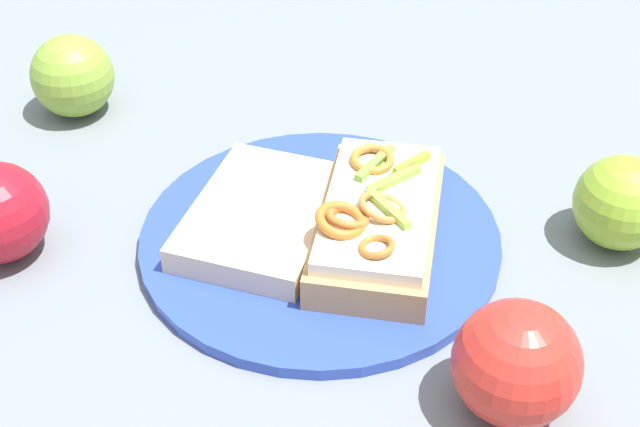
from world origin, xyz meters
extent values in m
plane|color=slate|center=(0.00, 0.00, 0.00)|extent=(2.00, 2.00, 0.00)
cylinder|color=#2D48BA|center=(0.00, 0.00, 0.01)|extent=(0.28, 0.28, 0.01)
cube|color=tan|center=(-0.01, 0.04, 0.02)|extent=(0.18, 0.12, 0.03)
cube|color=#F1E4C6|center=(-0.01, 0.04, 0.04)|extent=(0.17, 0.11, 0.01)
torus|color=#BF6B27|center=(0.03, 0.03, 0.05)|extent=(0.04, 0.05, 0.02)
torus|color=#C1782D|center=(-0.05, 0.02, 0.05)|extent=(0.05, 0.05, 0.01)
torus|color=#AF6829|center=(0.04, 0.06, 0.05)|extent=(0.04, 0.04, 0.01)
torus|color=#BF7738|center=(0.00, 0.05, 0.05)|extent=(0.04, 0.04, 0.02)
torus|color=#BA6C2D|center=(0.02, 0.03, 0.05)|extent=(0.04, 0.04, 0.02)
cube|color=#72A53E|center=(-0.05, 0.03, 0.05)|extent=(0.05, 0.02, 0.01)
cube|color=#83B73C|center=(-0.04, 0.05, 0.05)|extent=(0.05, 0.03, 0.01)
cube|color=#8ABA2F|center=(-0.06, 0.05, 0.05)|extent=(0.03, 0.02, 0.01)
cube|color=#89B540|center=(0.00, 0.05, 0.05)|extent=(0.03, 0.04, 0.01)
cube|color=beige|center=(0.01, -0.04, 0.02)|extent=(0.15, 0.11, 0.02)
sphere|color=#80A736|center=(-0.09, -0.28, 0.04)|extent=(0.10, 0.10, 0.08)
sphere|color=#88B42D|center=(-0.09, 0.21, 0.04)|extent=(0.10, 0.10, 0.07)
sphere|color=red|center=(0.10, 0.17, 0.04)|extent=(0.11, 0.11, 0.08)
camera|label=1|loc=(0.50, 0.21, 0.47)|focal=51.42mm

